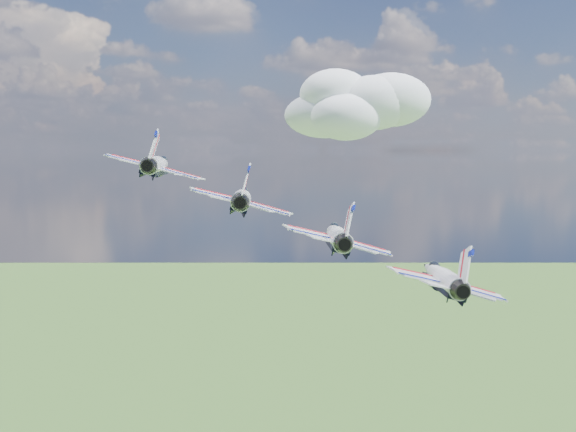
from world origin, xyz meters
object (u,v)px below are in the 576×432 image
object	(u,v)px
jet_0	(158,165)
jet_2	(336,235)
jet_1	(242,198)
jet_3	(441,277)

from	to	relation	value
jet_0	jet_2	xyz separation A→B (m)	(16.39, -14.05, -7.00)
jet_1	jet_3	xyz separation A→B (m)	(16.39, -14.05, -7.00)
jet_1	jet_2	size ratio (longest dim) A/B	1.00
jet_0	jet_2	bearing A→B (deg)	-26.37
jet_0	jet_1	bearing A→B (deg)	-26.37
jet_2	jet_3	size ratio (longest dim) A/B	1.00
jet_0	jet_1	distance (m)	11.35
jet_0	jet_2	distance (m)	22.70
jet_3	jet_2	bearing A→B (deg)	153.63
jet_2	jet_3	xyz separation A→B (m)	(8.20, -7.02, -3.50)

